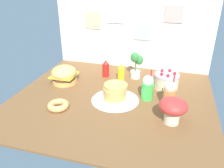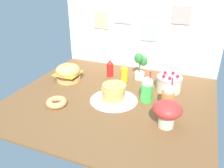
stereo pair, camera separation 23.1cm
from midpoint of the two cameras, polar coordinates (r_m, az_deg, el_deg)
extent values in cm
cube|color=brown|center=(229.78, -2.77, -3.73)|extent=(197.36, 178.62, 2.00)
cube|color=silver|center=(292.80, 2.63, 12.81)|extent=(197.36, 3.00, 92.51)
cube|color=beige|center=(303.52, -7.06, 15.56)|extent=(20.53, 1.20, 21.61)
cube|color=silver|center=(292.01, -1.46, 17.03)|extent=(22.36, 1.20, 21.29)
cube|color=#B2D1B2|center=(287.39, 5.45, 12.92)|extent=(21.35, 1.20, 20.67)
cube|color=#D8A599|center=(279.19, 12.89, 16.72)|extent=(20.96, 1.20, 19.68)
cylinder|color=white|center=(225.14, -2.14, -4.04)|extent=(46.93, 46.93, 0.40)
cylinder|color=#DBA859|center=(268.03, -14.21, 0.81)|extent=(27.73, 27.73, 4.80)
cylinder|color=#59331E|center=(266.31, -14.31, 1.64)|extent=(25.51, 25.51, 3.73)
cube|color=yellow|center=(265.36, -14.36, 2.11)|extent=(26.35, 26.35, 1.07)
ellipsoid|color=#E5B260|center=(264.08, -14.44, 2.77)|extent=(28.29, 28.29, 16.00)
cylinder|color=white|center=(224.64, -2.14, -3.82)|extent=(36.27, 36.27, 1.60)
cylinder|color=#E0AD5B|center=(223.52, -2.29, -3.31)|extent=(22.21, 22.21, 2.99)
cylinder|color=#E0AD5B|center=(222.58, -2.23, -2.57)|extent=(22.24, 22.24, 2.99)
cylinder|color=#E0AD5B|center=(220.48, -2.30, -1.98)|extent=(22.08, 22.08, 2.99)
cylinder|color=#E0AD5B|center=(218.96, -2.25, -1.31)|extent=(23.27, 23.27, 2.99)
cylinder|color=#E0AD5B|center=(218.30, -2.10, -0.52)|extent=(23.01, 23.01, 2.99)
cube|color=#F7E072|center=(216.80, -2.22, 0.04)|extent=(4.69, 4.69, 2.13)
cylinder|color=beige|center=(250.41, 10.93, 0.47)|extent=(25.60, 25.60, 13.87)
cylinder|color=#F2B2C6|center=(247.14, 11.08, 2.14)|extent=(26.62, 26.62, 2.13)
sphere|color=red|center=(245.82, 12.92, 2.53)|extent=(3.41, 3.41, 3.41)
sphere|color=red|center=(252.77, 11.77, 3.31)|extent=(3.41, 3.41, 3.41)
sphere|color=red|center=(250.99, 9.91, 3.31)|extent=(3.41, 3.41, 3.41)
sphere|color=red|center=(241.57, 9.71, 2.41)|extent=(3.41, 3.41, 3.41)
sphere|color=red|center=(239.01, 11.21, 2.01)|extent=(3.41, 3.41, 3.41)
cylinder|color=red|center=(274.23, -3.98, 3.44)|extent=(8.11, 8.11, 16.00)
cone|color=red|center=(270.34, -4.05, 5.53)|extent=(6.49, 6.49, 5.33)
cylinder|color=yellow|center=(261.66, -0.26, 2.37)|extent=(8.11, 8.11, 16.00)
cone|color=yellow|center=(257.58, -0.26, 4.54)|extent=(6.49, 6.49, 5.33)
cylinder|color=green|center=(224.23, 5.97, -1.88)|extent=(11.73, 11.73, 17.07)
sphere|color=white|center=(219.14, 6.11, 0.78)|extent=(10.67, 10.67, 10.67)
cylinder|color=red|center=(217.38, 6.76, 1.53)|extent=(1.28, 3.11, 17.11)
cylinder|color=orange|center=(215.48, 11.16, -3.49)|extent=(11.73, 11.73, 17.07)
sphere|color=white|center=(210.18, 11.42, -0.76)|extent=(10.67, 10.67, 10.67)
cylinder|color=red|center=(208.58, 12.14, 0.01)|extent=(1.28, 4.31, 17.02)
torus|color=tan|center=(219.17, -16.32, -5.25)|extent=(19.84, 19.84, 5.97)
torus|color=pink|center=(218.96, -16.34, -5.15)|extent=(18.94, 18.94, 5.08)
cylinder|color=white|center=(271.90, 3.44, 2.40)|extent=(11.73, 11.73, 8.53)
cylinder|color=#4C7238|center=(267.44, 3.51, 4.70)|extent=(1.71, 1.71, 14.93)
ellipsoid|color=#38843D|center=(265.52, 4.35, 5.99)|extent=(9.60, 6.40, 11.73)
ellipsoid|color=#38843D|center=(267.83, 3.31, 6.69)|extent=(9.60, 6.40, 11.73)
ellipsoid|color=#38843D|center=(260.70, 3.16, 6.64)|extent=(9.60, 6.40, 11.73)
cylinder|color=beige|center=(194.35, 11.46, -8.16)|extent=(12.80, 12.80, 10.67)
ellipsoid|color=red|center=(188.70, 11.74, -5.49)|extent=(23.47, 23.47, 12.91)
camera|label=1|loc=(0.12, -92.86, -1.39)|focal=36.46mm
camera|label=2|loc=(0.12, 87.14, 1.39)|focal=36.46mm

